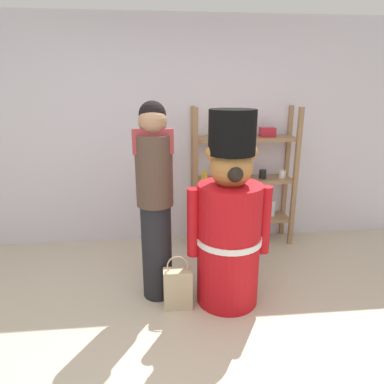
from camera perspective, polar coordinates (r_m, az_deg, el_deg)
The scene contains 6 objects.
ground_plane at distance 2.59m, azimuth -1.33°, elevation -27.78°, with size 6.40×6.40×0.00m, color beige.
back_wall at distance 4.07m, azimuth -3.80°, elevation 9.59°, with size 6.40×0.12×2.60m, color silver.
merchandise_shelf at distance 4.06m, azimuth 8.52°, elevation 2.57°, with size 1.21×0.35×1.63m.
teddy_bear_guard at distance 2.89m, azimuth 6.25°, elevation -5.32°, with size 0.71×0.56×1.67m.
person_shopper at distance 2.90m, azimuth -6.21°, elevation -1.07°, with size 0.33×0.31×1.73m.
shopping_bag at distance 3.03m, azimuth -2.47°, elevation -15.76°, with size 0.24×0.12×0.49m.
Camera 1 is at (-0.12, -1.83, 1.83)m, focal length 31.80 mm.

